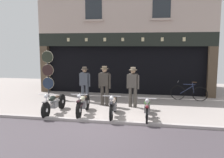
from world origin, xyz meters
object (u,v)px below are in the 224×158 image
object	(u,v)px
motorcycle_left	(54,103)
motorcycle_center	(113,105)
motorcycle_center_left	(83,103)
salesman_left	(85,82)
salesman_right	(133,85)
shopkeeper_center	(105,84)
leaning_bicycle	(189,93)
advert_board_near	(166,64)
motorcycle_center_right	(147,107)
tyre_sign_pole	(48,71)

from	to	relation	value
motorcycle_left	motorcycle_center	distance (m)	2.35
motorcycle_center_left	salesman_left	size ratio (longest dim) A/B	1.22
motorcycle_center	salesman_right	xyz separation A→B (m)	(0.57, 1.59, 0.54)
shopkeeper_center	leaning_bicycle	distance (m)	4.23
salesman_right	motorcycle_left	bearing A→B (deg)	42.44
advert_board_near	motorcycle_center_left	bearing A→B (deg)	-125.89
salesman_right	advert_board_near	xyz separation A→B (m)	(1.44, 2.92, 0.68)
motorcycle_center_right	leaning_bicycle	distance (m)	3.85
salesman_left	tyre_sign_pole	size ratio (longest dim) A/B	0.69
leaning_bicycle	tyre_sign_pole	bearing A→B (deg)	104.35
motorcycle_center_right	tyre_sign_pole	bearing A→B (deg)	-30.08
salesman_left	tyre_sign_pole	world-z (taller)	tyre_sign_pole
advert_board_near	salesman_right	bearing A→B (deg)	-116.28
motorcycle_center	leaning_bicycle	world-z (taller)	leaning_bicycle
motorcycle_left	tyre_sign_pole	xyz separation A→B (m)	(-1.49, 2.71, 0.96)
motorcycle_left	motorcycle_center_left	distance (m)	1.16
motorcycle_center	salesman_right	size ratio (longest dim) A/B	1.14
salesman_right	advert_board_near	world-z (taller)	advert_board_near
salesman_right	advert_board_near	bearing A→B (deg)	-102.54
leaning_bicycle	salesman_right	bearing A→B (deg)	133.92
shopkeeper_center	leaning_bicycle	world-z (taller)	shopkeeper_center
advert_board_near	motorcycle_center	bearing A→B (deg)	-113.99
motorcycle_center_right	advert_board_near	xyz separation A→B (m)	(0.76, 4.50, 1.24)
motorcycle_left	motorcycle_center	bearing A→B (deg)	-178.40
salesman_left	salesman_right	xyz separation A→B (m)	(2.33, -0.62, 0.05)
motorcycle_center_left	motorcycle_center_right	distance (m)	2.45
motorcycle_center_right	leaning_bicycle	xyz separation A→B (m)	(1.86, 3.37, -0.03)
leaning_bicycle	motorcycle_left	bearing A→B (deg)	130.58
motorcycle_center	motorcycle_center_right	distance (m)	1.25
motorcycle_left	motorcycle_center_right	size ratio (longest dim) A/B	1.00
motorcycle_center	leaning_bicycle	bearing A→B (deg)	-136.60
motorcycle_center_right	salesman_right	size ratio (longest dim) A/B	1.19
salesman_left	salesman_right	bearing A→B (deg)	176.17
motorcycle_center_right	salesman_left	xyz separation A→B (m)	(-3.02, 2.20, 0.50)
motorcycle_center_left	salesman_left	world-z (taller)	salesman_left
motorcycle_center_left	leaning_bicycle	size ratio (longest dim) A/B	1.16
motorcycle_center	shopkeeper_center	distance (m)	1.85
motorcycle_center_left	motorcycle_center	bearing A→B (deg)	172.34
motorcycle_left	leaning_bicycle	world-z (taller)	leaning_bicycle
motorcycle_left	motorcycle_center_left	bearing A→B (deg)	-174.24
motorcycle_center	shopkeeper_center	world-z (taller)	shopkeeper_center
advert_board_near	leaning_bicycle	distance (m)	2.03
motorcycle_center	leaning_bicycle	distance (m)	4.60
salesman_right	motorcycle_center	bearing A→B (deg)	84.14
motorcycle_left	tyre_sign_pole	world-z (taller)	tyre_sign_pole
motorcycle_center_right	salesman_left	size ratio (longest dim) A/B	1.24
motorcycle_center_left	advert_board_near	bearing A→B (deg)	-129.71
tyre_sign_pole	motorcycle_center	bearing A→B (deg)	-35.11
salesman_left	salesman_right	size ratio (longest dim) A/B	0.95
salesman_left	salesman_right	world-z (taller)	salesman_right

